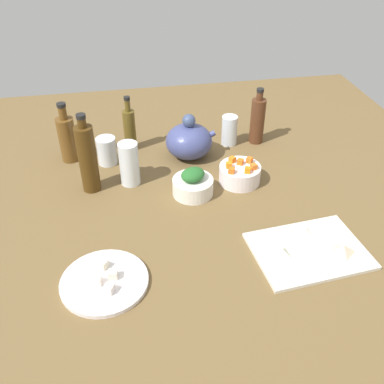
{
  "coord_description": "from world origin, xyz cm",
  "views": [
    {
      "loc": [
        -19.05,
        -105.33,
        85.59
      ],
      "look_at": [
        0.0,
        0.0,
        8.0
      ],
      "focal_mm": 40.84,
      "sensor_mm": 36.0,
      "label": 1
    }
  ],
  "objects_px": {
    "bottle_0": "(257,120)",
    "drinking_glass_1": "(129,164)",
    "teapot": "(189,141)",
    "cutting_board": "(309,251)",
    "bowl_greens": "(193,187)",
    "bowl_carrots": "(240,174)",
    "bottle_1": "(130,128)",
    "bottle_2": "(67,138)",
    "drinking_glass_0": "(107,151)",
    "bottle_3": "(88,158)",
    "plate_tofu": "(104,282)",
    "drinking_glass_2": "(229,130)"
  },
  "relations": [
    {
      "from": "bottle_3",
      "to": "bowl_greens",
      "type": "bearing_deg",
      "value": -14.85
    },
    {
      "from": "bottle_2",
      "to": "drinking_glass_0",
      "type": "relative_size",
      "value": 2.22
    },
    {
      "from": "bottle_3",
      "to": "drinking_glass_1",
      "type": "relative_size",
      "value": 1.8
    },
    {
      "from": "teapot",
      "to": "bottle_2",
      "type": "relative_size",
      "value": 0.83
    },
    {
      "from": "bottle_1",
      "to": "drinking_glass_1",
      "type": "relative_size",
      "value": 1.4
    },
    {
      "from": "cutting_board",
      "to": "bottle_1",
      "type": "distance_m",
      "value": 0.78
    },
    {
      "from": "drinking_glass_1",
      "to": "bottle_3",
      "type": "bearing_deg",
      "value": -174.28
    },
    {
      "from": "bowl_carrots",
      "to": "drinking_glass_1",
      "type": "height_order",
      "value": "drinking_glass_1"
    },
    {
      "from": "drinking_glass_0",
      "to": "bottle_1",
      "type": "bearing_deg",
      "value": 44.24
    },
    {
      "from": "bowl_greens",
      "to": "bottle_1",
      "type": "xyz_separation_m",
      "value": [
        -0.18,
        0.32,
        0.06
      ]
    },
    {
      "from": "plate_tofu",
      "to": "bottle_2",
      "type": "bearing_deg",
      "value": 99.82
    },
    {
      "from": "bottle_0",
      "to": "teapot",
      "type": "bearing_deg",
      "value": -166.74
    },
    {
      "from": "bowl_carrots",
      "to": "bottle_2",
      "type": "distance_m",
      "value": 0.61
    },
    {
      "from": "cutting_board",
      "to": "bottle_3",
      "type": "xyz_separation_m",
      "value": [
        -0.58,
        0.41,
        0.11
      ]
    },
    {
      "from": "cutting_board",
      "to": "drinking_glass_1",
      "type": "xyz_separation_m",
      "value": [
        -0.45,
        0.42,
        0.07
      ]
    },
    {
      "from": "drinking_glass_1",
      "to": "drinking_glass_0",
      "type": "bearing_deg",
      "value": 117.11
    },
    {
      "from": "bowl_greens",
      "to": "bowl_carrots",
      "type": "height_order",
      "value": "bowl_carrots"
    },
    {
      "from": "teapot",
      "to": "drinking_glass_0",
      "type": "bearing_deg",
      "value": 178.34
    },
    {
      "from": "plate_tofu",
      "to": "bottle_0",
      "type": "xyz_separation_m",
      "value": [
        0.58,
        0.63,
        0.08
      ]
    },
    {
      "from": "bowl_carrots",
      "to": "teapot",
      "type": "height_order",
      "value": "teapot"
    },
    {
      "from": "cutting_board",
      "to": "drinking_glass_2",
      "type": "relative_size",
      "value": 2.66
    },
    {
      "from": "bottle_2",
      "to": "drinking_glass_2",
      "type": "relative_size",
      "value": 1.93
    },
    {
      "from": "drinking_glass_1",
      "to": "drinking_glass_2",
      "type": "xyz_separation_m",
      "value": [
        0.38,
        0.2,
        -0.02
      ]
    },
    {
      "from": "cutting_board",
      "to": "bowl_greens",
      "type": "relative_size",
      "value": 2.3
    },
    {
      "from": "bottle_1",
      "to": "drinking_glass_2",
      "type": "relative_size",
      "value": 1.84
    },
    {
      "from": "teapot",
      "to": "drinking_glass_2",
      "type": "distance_m",
      "value": 0.18
    },
    {
      "from": "drinking_glass_1",
      "to": "cutting_board",
      "type": "bearing_deg",
      "value": -42.85
    },
    {
      "from": "bowl_carrots",
      "to": "bottle_1",
      "type": "bearing_deg",
      "value": 140.2
    },
    {
      "from": "bottle_1",
      "to": "bottle_2",
      "type": "height_order",
      "value": "bottle_2"
    },
    {
      "from": "bowl_carrots",
      "to": "bottle_3",
      "type": "xyz_separation_m",
      "value": [
        -0.48,
        0.05,
        0.09
      ]
    },
    {
      "from": "bottle_1",
      "to": "bottle_2",
      "type": "distance_m",
      "value": 0.22
    },
    {
      "from": "bottle_0",
      "to": "bottle_2",
      "type": "distance_m",
      "value": 0.69
    },
    {
      "from": "cutting_board",
      "to": "drinking_glass_0",
      "type": "bearing_deg",
      "value": 133.13
    },
    {
      "from": "bottle_2",
      "to": "drinking_glass_0",
      "type": "distance_m",
      "value": 0.14
    },
    {
      "from": "bottle_0",
      "to": "drinking_glass_1",
      "type": "relative_size",
      "value": 1.45
    },
    {
      "from": "bottle_0",
      "to": "bottle_3",
      "type": "relative_size",
      "value": 0.81
    },
    {
      "from": "bowl_carrots",
      "to": "bottle_2",
      "type": "xyz_separation_m",
      "value": [
        -0.56,
        0.24,
        0.06
      ]
    },
    {
      "from": "plate_tofu",
      "to": "drinking_glass_2",
      "type": "relative_size",
      "value": 1.96
    },
    {
      "from": "teapot",
      "to": "bottle_0",
      "type": "distance_m",
      "value": 0.28
    },
    {
      "from": "bowl_carrots",
      "to": "bottle_0",
      "type": "height_order",
      "value": "bottle_0"
    },
    {
      "from": "teapot",
      "to": "bottle_0",
      "type": "xyz_separation_m",
      "value": [
        0.27,
        0.06,
        0.03
      ]
    },
    {
      "from": "bottle_3",
      "to": "drinking_glass_0",
      "type": "distance_m",
      "value": 0.18
    },
    {
      "from": "cutting_board",
      "to": "bowl_carrots",
      "type": "relative_size",
      "value": 2.19
    },
    {
      "from": "bowl_carrots",
      "to": "drinking_glass_1",
      "type": "bearing_deg",
      "value": 170.75
    },
    {
      "from": "cutting_board",
      "to": "bowl_carrots",
      "type": "bearing_deg",
      "value": 104.88
    },
    {
      "from": "bowl_greens",
      "to": "drinking_glass_0",
      "type": "bearing_deg",
      "value": 138.05
    },
    {
      "from": "bowl_carrots",
      "to": "bottle_1",
      "type": "height_order",
      "value": "bottle_1"
    },
    {
      "from": "bottle_0",
      "to": "drinking_glass_0",
      "type": "height_order",
      "value": "bottle_0"
    },
    {
      "from": "cutting_board",
      "to": "bottle_0",
      "type": "xyz_separation_m",
      "value": [
        0.04,
        0.61,
        0.09
      ]
    },
    {
      "from": "cutting_board",
      "to": "bottle_2",
      "type": "bearing_deg",
      "value": 137.2
    }
  ]
}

